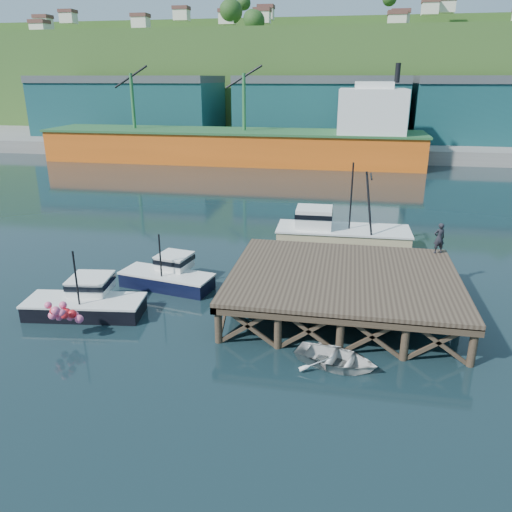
% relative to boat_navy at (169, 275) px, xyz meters
% --- Properties ---
extents(ground, '(300.00, 300.00, 0.00)m').
position_rel_boat_navy_xyz_m(ground, '(4.89, -1.38, -0.71)').
color(ground, black).
rests_on(ground, ground).
extents(wharf, '(12.00, 10.00, 2.62)m').
position_rel_boat_navy_xyz_m(wharf, '(10.39, -1.57, 1.23)').
color(wharf, brown).
rests_on(wharf, ground).
extents(far_quay, '(160.00, 40.00, 2.00)m').
position_rel_boat_navy_xyz_m(far_quay, '(4.89, 68.62, 0.29)').
color(far_quay, gray).
rests_on(far_quay, ground).
extents(warehouse_left, '(32.00, 16.00, 9.00)m').
position_rel_boat_navy_xyz_m(warehouse_left, '(-30.11, 63.62, 5.79)').
color(warehouse_left, '#17484C').
rests_on(warehouse_left, far_quay).
extents(warehouse_mid, '(28.00, 16.00, 9.00)m').
position_rel_boat_navy_xyz_m(warehouse_mid, '(4.89, 63.62, 5.79)').
color(warehouse_mid, '#17484C').
rests_on(warehouse_mid, far_quay).
extents(warehouse_right, '(30.00, 16.00, 9.00)m').
position_rel_boat_navy_xyz_m(warehouse_right, '(34.89, 63.62, 5.79)').
color(warehouse_right, '#17484C').
rests_on(warehouse_right, far_quay).
extents(cargo_ship, '(55.50, 10.00, 13.75)m').
position_rel_boat_navy_xyz_m(cargo_ship, '(-3.58, 46.62, 2.61)').
color(cargo_ship, orange).
rests_on(cargo_ship, ground).
extents(hillside, '(220.00, 50.00, 22.00)m').
position_rel_boat_navy_xyz_m(hillside, '(4.89, 98.62, 10.29)').
color(hillside, '#2D511E').
rests_on(hillside, ground).
extents(boat_navy, '(5.90, 3.60, 3.51)m').
position_rel_boat_navy_xyz_m(boat_navy, '(0.00, 0.00, 0.00)').
color(boat_navy, black).
rests_on(boat_navy, ground).
extents(boat_black, '(6.42, 5.35, 3.82)m').
position_rel_boat_navy_xyz_m(boat_black, '(-3.07, -4.33, -0.01)').
color(boat_black, black).
rests_on(boat_black, ground).
extents(trawler, '(9.64, 3.64, 6.40)m').
position_rel_boat_navy_xyz_m(trawler, '(9.94, 8.81, 0.61)').
color(trawler, tan).
rests_on(trawler, ground).
extents(dinghy, '(4.24, 3.55, 0.75)m').
position_rel_boat_navy_xyz_m(dinghy, '(10.28, -7.18, -0.33)').
color(dinghy, silver).
rests_on(dinghy, ground).
extents(dockworker, '(0.78, 0.64, 1.85)m').
position_rel_boat_navy_xyz_m(dockworker, '(15.79, 2.94, 2.34)').
color(dockworker, black).
rests_on(dockworker, wharf).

